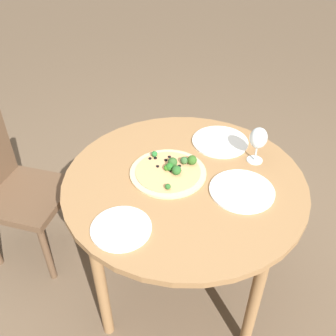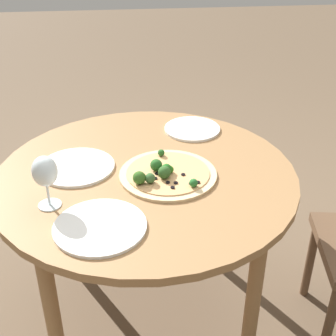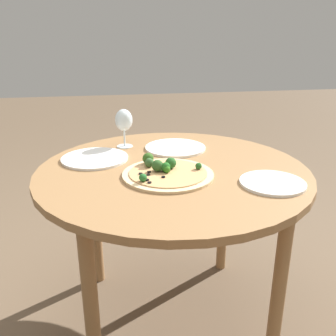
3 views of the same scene
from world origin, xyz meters
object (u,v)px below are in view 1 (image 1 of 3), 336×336
at_px(chair, 14,188).
at_px(wine_glass, 258,139).
at_px(pizza, 170,171).
at_px(plate_far, 220,141).
at_px(plate_side, 242,191).
at_px(plate_near, 121,228).

xyz_separation_m(chair, wine_glass, (-0.02, 1.20, 0.38)).
distance_m(pizza, plate_far, 0.34).
height_order(wine_glass, plate_far, wine_glass).
bearing_deg(wine_glass, plate_far, -129.92).
xyz_separation_m(pizza, wine_glass, (-0.13, 0.37, 0.11)).
bearing_deg(plate_far, pizza, -39.94).
xyz_separation_m(chair, plate_side, (0.20, 1.14, 0.27)).
bearing_deg(plate_side, plate_near, -60.17).
bearing_deg(chair, plate_far, -72.58).
bearing_deg(plate_near, plate_far, 149.29).
bearing_deg(plate_side, pizza, -106.37).
bearing_deg(plate_far, plate_near, -30.71).
height_order(pizza, plate_near, pizza).
bearing_deg(plate_near, chair, -123.77).
xyz_separation_m(chair, plate_near, (0.46, 0.69, 0.27)).
relative_size(wine_glass, plate_near, 0.76).
distance_m(wine_glass, plate_far, 0.23).
bearing_deg(plate_side, chair, -100.07).
bearing_deg(plate_near, plate_side, 119.83).
distance_m(chair, plate_far, 1.09).
bearing_deg(plate_side, plate_far, -165.85).
height_order(pizza, plate_side, pizza).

